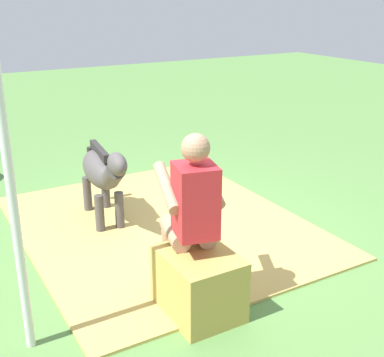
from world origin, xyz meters
name	(u,v)px	position (x,y,z in m)	size (l,w,h in m)	color
ground_plane	(184,235)	(0.00, 0.00, 0.00)	(24.00, 24.00, 0.00)	#568442
hay_patch	(162,226)	(0.27, 0.10, 0.01)	(3.16, 2.66, 0.02)	tan
hay_bale	(199,283)	(-1.18, 0.53, 0.24)	(0.61, 0.49, 0.48)	tan
person_seated	(191,211)	(-1.02, 0.51, 0.75)	(0.71, 0.51, 1.36)	tan
pony_standing	(103,172)	(0.64, 0.56, 0.56)	(1.34, 0.42, 0.92)	#4C4747
tent_pole_left	(11,186)	(-0.94, 1.71, 1.15)	(0.06, 0.06, 2.30)	silver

